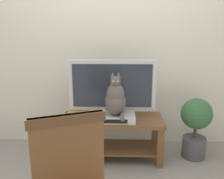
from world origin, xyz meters
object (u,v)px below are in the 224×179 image
at_px(tv_stand, 112,131).
at_px(tv, 112,87).
at_px(book_stack, 79,114).
at_px(potted_plant, 196,124).
at_px(media_box, 115,117).
at_px(cat, 116,99).

bearing_deg(tv_stand, tv, 89.98).
bearing_deg(tv, book_stack, -171.14).
distance_m(tv_stand, potted_plant, 0.95).
height_order(media_box, cat, cat).
height_order(tv_stand, potted_plant, potted_plant).
bearing_deg(book_stack, media_box, -13.46).
bearing_deg(media_box, tv_stand, 112.18).
relative_size(tv_stand, media_box, 2.70).
xyz_separation_m(cat, book_stack, (-0.41, 0.11, -0.22)).
xyz_separation_m(tv_stand, media_box, (0.04, -0.09, 0.19)).
height_order(tv_stand, cat, cat).
relative_size(tv_stand, potted_plant, 1.60).
distance_m(cat, potted_plant, 0.98).
bearing_deg(potted_plant, cat, -170.19).
bearing_deg(potted_plant, media_box, -171.11).
height_order(tv, potted_plant, tv).
relative_size(cat, book_stack, 1.82).
bearing_deg(media_box, cat, -85.91).
xyz_separation_m(media_box, book_stack, (-0.41, 0.10, -0.00)).
bearing_deg(tv_stand, book_stack, 179.44).
height_order(tv, book_stack, tv).
bearing_deg(potted_plant, tv, 179.16).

